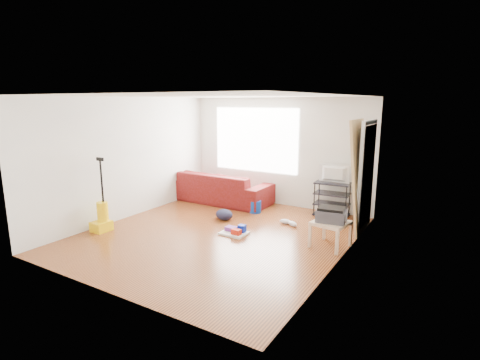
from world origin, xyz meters
The scene contains 13 objects.
room centered at (0.07, 0.15, 1.25)m, with size 4.51×5.01×2.51m.
sofa centered at (-1.26, 1.95, 0.00)m, with size 2.51×0.98×0.73m, color #4B0B01.
tv_stand centered at (1.42, 2.22, 0.37)m, with size 0.75×0.46×0.73m.
tv centered at (1.42, 2.22, 0.92)m, with size 0.65×0.09×0.38m, color black.
side_table centered at (1.95, 0.50, 0.37)m, with size 0.63×0.63×0.44m.
printer centered at (1.95, 0.50, 0.56)m, with size 0.50×0.41×0.24m.
bucket centered at (-0.09, 1.59, 0.00)m, with size 0.26×0.26×0.26m, color #0834A1.
toilet_paper centered at (-0.08, 1.56, 0.18)m, with size 0.11×0.11×0.10m, color white.
cleaning_tray centered at (0.26, 0.19, 0.05)m, with size 0.48×0.39×0.17m.
backpack centered at (-0.40, 0.80, 0.00)m, with size 0.39×0.31×0.22m, color #1A1A36.
sneakers centered at (0.90, 1.18, 0.05)m, with size 0.43×0.22×0.10m.
vacuum centered at (-2.00, -0.95, 0.26)m, with size 0.30×0.34×1.40m.
door_panel centered at (2.13, 1.49, 0.00)m, with size 0.04×0.84×2.10m, color #AC8A4C.
Camera 1 is at (3.74, -5.39, 2.41)m, focal length 28.00 mm.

